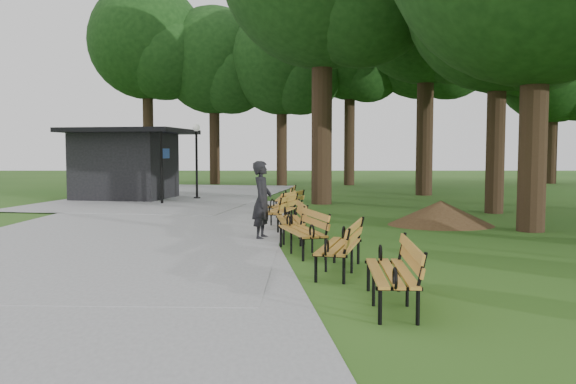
{
  "coord_description": "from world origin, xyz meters",
  "views": [
    {
      "loc": [
        0.02,
        -12.4,
        2.03
      ],
      "look_at": [
        0.05,
        0.95,
        1.1
      ],
      "focal_mm": 35.99,
      "sensor_mm": 36.0,
      "label": 1
    }
  ],
  "objects_px": {
    "kiosk": "(125,164)",
    "lawn_tree_4": "(427,6)",
    "bench_6": "(285,199)",
    "bench_1": "(339,247)",
    "person": "(262,200)",
    "bench_0": "(391,273)",
    "bench_4": "(279,211)",
    "bench_5": "(285,205)",
    "bench_2": "(302,231)",
    "bench_3": "(290,220)",
    "dirt_mound": "(441,213)",
    "lawn_tree_1": "(499,1)",
    "lamp_post": "(196,145)"
  },
  "relations": [
    {
      "from": "kiosk",
      "to": "lawn_tree_4",
      "type": "xyz_separation_m",
      "value": [
        13.34,
        2.38,
        7.24
      ]
    },
    {
      "from": "bench_6",
      "to": "bench_1",
      "type": "bearing_deg",
      "value": 10.2
    },
    {
      "from": "person",
      "to": "bench_0",
      "type": "xyz_separation_m",
      "value": [
        1.93,
        -5.82,
        -0.47
      ]
    },
    {
      "from": "bench_1",
      "to": "bench_4",
      "type": "relative_size",
      "value": 1.0
    },
    {
      "from": "bench_4",
      "to": "bench_5",
      "type": "xyz_separation_m",
      "value": [
        0.16,
        1.68,
        0.0
      ]
    },
    {
      "from": "bench_2",
      "to": "bench_3",
      "type": "bearing_deg",
      "value": 171.57
    },
    {
      "from": "dirt_mound",
      "to": "bench_4",
      "type": "bearing_deg",
      "value": -174.6
    },
    {
      "from": "bench_3",
      "to": "lawn_tree_4",
      "type": "relative_size",
      "value": 0.15
    },
    {
      "from": "bench_6",
      "to": "lawn_tree_1",
      "type": "bearing_deg",
      "value": 90.86
    },
    {
      "from": "bench_3",
      "to": "bench_6",
      "type": "relative_size",
      "value": 1.0
    },
    {
      "from": "bench_5",
      "to": "bench_6",
      "type": "distance_m",
      "value": 2.37
    },
    {
      "from": "lamp_post",
      "to": "lawn_tree_4",
      "type": "relative_size",
      "value": 0.26
    },
    {
      "from": "bench_4",
      "to": "dirt_mound",
      "type": "bearing_deg",
      "value": 111.05
    },
    {
      "from": "person",
      "to": "bench_4",
      "type": "xyz_separation_m",
      "value": [
        0.36,
        2.18,
        -0.47
      ]
    },
    {
      "from": "bench_2",
      "to": "bench_4",
      "type": "bearing_deg",
      "value": 172.14
    },
    {
      "from": "kiosk",
      "to": "bench_4",
      "type": "xyz_separation_m",
      "value": [
        6.68,
        -9.16,
        -1.06
      ]
    },
    {
      "from": "bench_0",
      "to": "lawn_tree_1",
      "type": "distance_m",
      "value": 14.34
    },
    {
      "from": "bench_1",
      "to": "bench_2",
      "type": "xyz_separation_m",
      "value": [
        -0.57,
        1.86,
        0.0
      ]
    },
    {
      "from": "lamp_post",
      "to": "bench_1",
      "type": "bearing_deg",
      "value": -72.54
    },
    {
      "from": "lamp_post",
      "to": "bench_6",
      "type": "xyz_separation_m",
      "value": [
        3.78,
        -5.07,
        -1.87
      ]
    },
    {
      "from": "person",
      "to": "kiosk",
      "type": "bearing_deg",
      "value": 41.02
    },
    {
      "from": "bench_1",
      "to": "bench_5",
      "type": "xyz_separation_m",
      "value": [
        -0.93,
        7.55,
        0.0
      ]
    },
    {
      "from": "lamp_post",
      "to": "bench_6",
      "type": "relative_size",
      "value": 1.69
    },
    {
      "from": "lamp_post",
      "to": "bench_1",
      "type": "height_order",
      "value": "lamp_post"
    },
    {
      "from": "bench_5",
      "to": "lawn_tree_4",
      "type": "xyz_separation_m",
      "value": [
        6.5,
        9.86,
        8.3
      ]
    },
    {
      "from": "bench_2",
      "to": "bench_6",
      "type": "distance_m",
      "value": 8.07
    },
    {
      "from": "dirt_mound",
      "to": "bench_5",
      "type": "relative_size",
      "value": 1.28
    },
    {
      "from": "bench_0",
      "to": "bench_2",
      "type": "height_order",
      "value": "same"
    },
    {
      "from": "bench_1",
      "to": "bench_2",
      "type": "bearing_deg",
      "value": -148.05
    },
    {
      "from": "bench_3",
      "to": "bench_4",
      "type": "relative_size",
      "value": 1.0
    },
    {
      "from": "kiosk",
      "to": "bench_2",
      "type": "xyz_separation_m",
      "value": [
        7.2,
        -13.17,
        -1.06
      ]
    },
    {
      "from": "bench_5",
      "to": "bench_4",
      "type": "bearing_deg",
      "value": 17.04
    },
    {
      "from": "person",
      "to": "lawn_tree_1",
      "type": "height_order",
      "value": "lawn_tree_1"
    },
    {
      "from": "kiosk",
      "to": "bench_3",
      "type": "bearing_deg",
      "value": -48.14
    },
    {
      "from": "lamp_post",
      "to": "bench_0",
      "type": "xyz_separation_m",
      "value": [
        5.2,
        -17.11,
        -1.87
      ]
    },
    {
      "from": "lamp_post",
      "to": "dirt_mound",
      "type": "bearing_deg",
      "value": -46.97
    },
    {
      "from": "dirt_mound",
      "to": "bench_1",
      "type": "relative_size",
      "value": 1.28
    },
    {
      "from": "bench_0",
      "to": "bench_5",
      "type": "distance_m",
      "value": 9.78
    },
    {
      "from": "bench_6",
      "to": "lawn_tree_1",
      "type": "relative_size",
      "value": 0.19
    },
    {
      "from": "kiosk",
      "to": "bench_6",
      "type": "bearing_deg",
      "value": -26.63
    },
    {
      "from": "dirt_mound",
      "to": "bench_5",
      "type": "bearing_deg",
      "value": 163.82
    },
    {
      "from": "bench_2",
      "to": "bench_5",
      "type": "height_order",
      "value": "same"
    },
    {
      "from": "person",
      "to": "bench_6",
      "type": "relative_size",
      "value": 0.96
    },
    {
      "from": "bench_3",
      "to": "lawn_tree_4",
      "type": "distance_m",
      "value": 17.2
    },
    {
      "from": "bench_2",
      "to": "lawn_tree_1",
      "type": "xyz_separation_m",
      "value": [
        6.58,
        7.58,
        6.45
      ]
    },
    {
      "from": "kiosk",
      "to": "bench_6",
      "type": "relative_size",
      "value": 2.51
    },
    {
      "from": "bench_2",
      "to": "bench_5",
      "type": "xyz_separation_m",
      "value": [
        -0.36,
        5.7,
        0.0
      ]
    },
    {
      "from": "lamp_post",
      "to": "lawn_tree_4",
      "type": "height_order",
      "value": "lawn_tree_4"
    },
    {
      "from": "person",
      "to": "bench_3",
      "type": "height_order",
      "value": "person"
    },
    {
      "from": "lamp_post",
      "to": "lawn_tree_4",
      "type": "bearing_deg",
      "value": 13.27
    }
  ]
}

